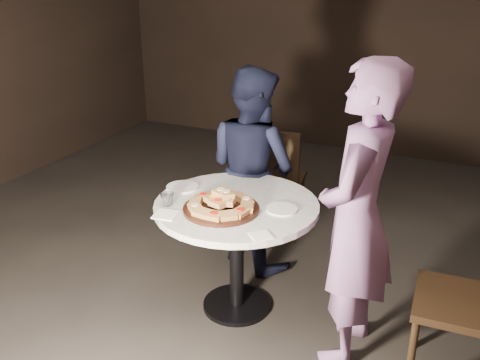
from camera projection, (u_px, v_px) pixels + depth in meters
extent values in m
plane|color=black|center=(228.00, 313.00, 3.42)|extent=(7.00, 7.00, 0.00)
cylinder|color=black|center=(237.00, 304.00, 3.48)|extent=(0.58, 0.58, 0.03)
cylinder|color=black|center=(237.00, 257.00, 3.35)|extent=(0.12, 0.12, 0.69)
cylinder|color=silver|center=(236.00, 206.00, 3.21)|extent=(1.31, 1.31, 0.04)
cylinder|color=black|center=(221.00, 209.00, 3.11)|extent=(0.47, 0.47, 0.02)
cube|color=#AB7842|center=(240.00, 213.00, 3.00)|extent=(0.09, 0.11, 0.04)
cylinder|color=red|center=(240.00, 209.00, 2.99)|extent=(0.05, 0.05, 0.01)
cube|color=#AB7842|center=(247.00, 207.00, 3.06)|extent=(0.10, 0.12, 0.04)
cube|color=#AB7842|center=(246.00, 201.00, 3.14)|extent=(0.12, 0.12, 0.04)
cylinder|color=beige|center=(246.00, 198.00, 3.13)|extent=(0.06, 0.06, 0.01)
cube|color=#AB7842|center=(239.00, 197.00, 3.20)|extent=(0.12, 0.11, 0.04)
cube|color=#AB7842|center=(228.00, 194.00, 3.24)|extent=(0.10, 0.08, 0.04)
cylinder|color=red|center=(228.00, 191.00, 3.23)|extent=(0.05, 0.05, 0.01)
cube|color=#AB7842|center=(215.00, 194.00, 3.23)|extent=(0.12, 0.12, 0.04)
cube|color=#AB7842|center=(203.00, 197.00, 3.19)|extent=(0.11, 0.12, 0.04)
cylinder|color=red|center=(203.00, 194.00, 3.19)|extent=(0.06, 0.06, 0.01)
cube|color=#AB7842|center=(196.00, 202.00, 3.13)|extent=(0.10, 0.11, 0.04)
cube|color=#AB7842|center=(195.00, 208.00, 3.06)|extent=(0.12, 0.12, 0.04)
cylinder|color=beige|center=(195.00, 205.00, 3.05)|extent=(0.06, 0.06, 0.01)
cube|color=#AB7842|center=(202.00, 213.00, 2.99)|extent=(0.10, 0.09, 0.04)
cube|color=#AB7842|center=(214.00, 216.00, 2.96)|extent=(0.10, 0.08, 0.04)
cylinder|color=red|center=(214.00, 213.00, 2.95)|extent=(0.04, 0.04, 0.01)
cube|color=#AB7842|center=(228.00, 216.00, 2.96)|extent=(0.12, 0.12, 0.04)
cube|color=#AB7842|center=(229.00, 201.00, 3.07)|extent=(0.09, 0.11, 0.04)
cylinder|color=#2D6B1E|center=(229.00, 198.00, 3.06)|extent=(0.05, 0.05, 0.01)
cube|color=#AB7842|center=(224.00, 197.00, 3.13)|extent=(0.10, 0.12, 0.04)
cylinder|color=beige|center=(224.00, 193.00, 3.12)|extent=(0.06, 0.06, 0.01)
cube|color=#AB7842|center=(213.00, 199.00, 3.10)|extent=(0.11, 0.12, 0.04)
cylinder|color=orange|center=(213.00, 196.00, 3.09)|extent=(0.06, 0.06, 0.01)
cube|color=#AB7842|center=(218.00, 203.00, 3.04)|extent=(0.11, 0.10, 0.04)
cylinder|color=red|center=(218.00, 200.00, 3.04)|extent=(0.05, 0.05, 0.01)
cube|color=#AB7842|center=(226.00, 194.00, 3.08)|extent=(0.12, 0.12, 0.04)
cylinder|color=beige|center=(226.00, 191.00, 3.07)|extent=(0.06, 0.06, 0.01)
cube|color=#AB7842|center=(221.00, 192.00, 3.11)|extent=(0.09, 0.11, 0.04)
cylinder|color=beige|center=(221.00, 189.00, 3.10)|extent=(0.05, 0.05, 0.01)
cylinder|color=white|center=(182.00, 187.00, 3.41)|extent=(0.23, 0.23, 0.01)
cylinder|color=white|center=(282.00, 209.00, 3.11)|extent=(0.20, 0.20, 0.01)
imported|color=silver|center=(167.00, 199.00, 3.16)|extent=(0.09, 0.09, 0.08)
cube|color=white|center=(166.00, 215.00, 3.05)|extent=(0.15, 0.15, 0.01)
cube|color=white|center=(261.00, 236.00, 2.82)|extent=(0.15, 0.15, 0.01)
cube|color=black|center=(276.00, 179.00, 4.30)|extent=(0.49, 0.49, 0.04)
cube|color=black|center=(271.00, 161.00, 4.02)|extent=(0.43, 0.11, 0.46)
cylinder|color=black|center=(302.00, 198.00, 4.51)|extent=(0.04, 0.04, 0.46)
cylinder|color=black|center=(259.00, 194.00, 4.60)|extent=(0.04, 0.04, 0.46)
cylinder|color=black|center=(294.00, 217.00, 4.18)|extent=(0.04, 0.04, 0.46)
cylinder|color=black|center=(248.00, 212.00, 4.27)|extent=(0.04, 0.04, 0.46)
cube|color=black|center=(461.00, 304.00, 2.71)|extent=(0.47, 0.47, 0.04)
cylinder|color=black|center=(418.00, 313.00, 3.03)|extent=(0.04, 0.04, 0.48)
cylinder|color=black|center=(411.00, 356.00, 2.70)|extent=(0.04, 0.04, 0.48)
imported|color=black|center=(252.00, 168.00, 3.80)|extent=(0.86, 0.78, 1.45)
imported|color=slate|center=(357.00, 219.00, 2.79)|extent=(0.42, 0.63, 1.69)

